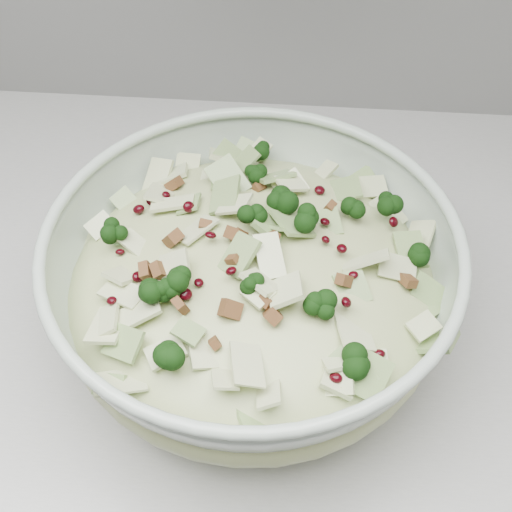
% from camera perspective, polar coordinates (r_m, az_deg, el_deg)
% --- Properties ---
extents(mixing_bowl, '(0.42, 0.42, 0.14)m').
position_cam_1_polar(mixing_bowl, '(0.63, -0.29, -2.73)').
color(mixing_bowl, '#ABBDAC').
rests_on(mixing_bowl, counter).
extents(salad, '(0.46, 0.46, 0.14)m').
position_cam_1_polar(salad, '(0.61, -0.30, -1.39)').
color(salad, '#C1C788').
rests_on(salad, mixing_bowl).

